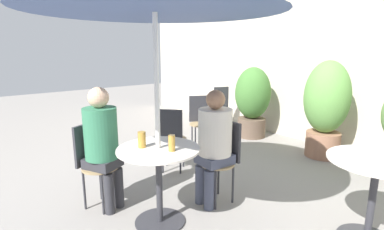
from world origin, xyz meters
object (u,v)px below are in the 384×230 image
(bistro_chair_5, at_px, (200,118))
(cafe_table_far, at_px, (374,182))
(bistro_chair_3, at_px, (220,103))
(seated_person_1, at_px, (102,139))
(potted_plant_0, at_px, (253,100))
(seated_person_0, at_px, (214,138))
(bistro_chair_4, at_px, (172,135))
(beer_glass_1, at_px, (172,143))
(bistro_chair_1, at_px, (93,158))
(potted_plant_1, at_px, (326,105))
(beer_glass_0, at_px, (142,140))
(cafe_table_near, at_px, (159,169))
(bistro_chair_0, at_px, (224,154))

(bistro_chair_5, bearing_deg, cafe_table_far, -73.30)
(cafe_table_far, distance_m, bistro_chair_3, 3.93)
(seated_person_1, relative_size, potted_plant_0, 0.97)
(cafe_table_far, xyz_separation_m, seated_person_0, (-1.33, -0.56, 0.18))
(cafe_table_far, xyz_separation_m, bistro_chair_4, (-2.28, -0.41, -0.02))
(beer_glass_1, bearing_deg, seated_person_0, 98.20)
(bistro_chair_3, height_order, seated_person_1, seated_person_1)
(bistro_chair_1, height_order, seated_person_1, seated_person_1)
(potted_plant_0, bearing_deg, beer_glass_1, -63.72)
(bistro_chair_5, height_order, potted_plant_1, potted_plant_1)
(cafe_table_far, bearing_deg, seated_person_1, -143.24)
(beer_glass_0, bearing_deg, cafe_table_near, 42.14)
(seated_person_0, bearing_deg, bistro_chair_0, 90.00)
(bistro_chair_5, bearing_deg, beer_glass_0, -117.48)
(bistro_chair_5, relative_size, seated_person_1, 0.69)
(bistro_chair_3, relative_size, seated_person_0, 0.72)
(beer_glass_0, height_order, potted_plant_1, potted_plant_1)
(seated_person_1, bearing_deg, cafe_table_near, -90.00)
(bistro_chair_0, xyz_separation_m, bistro_chair_3, (-2.20, 2.16, 0.00))
(bistro_chair_1, bearing_deg, potted_plant_1, -38.89)
(bistro_chair_0, height_order, seated_person_0, seated_person_0)
(bistro_chair_3, height_order, potted_plant_0, potted_plant_0)
(cafe_table_far, distance_m, bistro_chair_4, 2.31)
(bistro_chair_1, height_order, potted_plant_1, potted_plant_1)
(bistro_chair_5, bearing_deg, potted_plant_0, 22.78)
(bistro_chair_1, height_order, bistro_chair_5, same)
(bistro_chair_3, bearing_deg, cafe_table_near, 58.49)
(cafe_table_near, relative_size, bistro_chair_4, 0.87)
(seated_person_0, bearing_deg, bistro_chair_5, 148.13)
(bistro_chair_5, distance_m, potted_plant_1, 1.94)
(cafe_table_near, distance_m, potted_plant_0, 3.24)
(cafe_table_far, height_order, beer_glass_0, beer_glass_0)
(seated_person_0, bearing_deg, potted_plant_0, 125.38)
(cafe_table_far, distance_m, bistro_chair_5, 2.84)
(bistro_chair_3, relative_size, beer_glass_0, 5.98)
(cafe_table_near, bearing_deg, beer_glass_1, 18.00)
(cafe_table_far, relative_size, bistro_chair_0, 0.88)
(bistro_chair_1, xyz_separation_m, potted_plant_1, (0.82, 3.28, 0.28))
(seated_person_0, relative_size, potted_plant_1, 0.83)
(seated_person_1, distance_m, potted_plant_0, 3.31)
(seated_person_1, height_order, potted_plant_0, potted_plant_0)
(beer_glass_0, height_order, beer_glass_1, same)
(seated_person_0, distance_m, potted_plant_1, 2.30)
(bistro_chair_3, bearing_deg, bistro_chair_0, 68.16)
(bistro_chair_0, bearing_deg, cafe_table_near, -90.00)
(seated_person_1, xyz_separation_m, beer_glass_1, (0.73, 0.32, 0.07))
(beer_glass_0, bearing_deg, seated_person_1, -160.15)
(bistro_chair_0, height_order, bistro_chair_1, same)
(cafe_table_far, distance_m, seated_person_0, 1.46)
(bistro_chair_1, bearing_deg, bistro_chair_3, -1.55)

